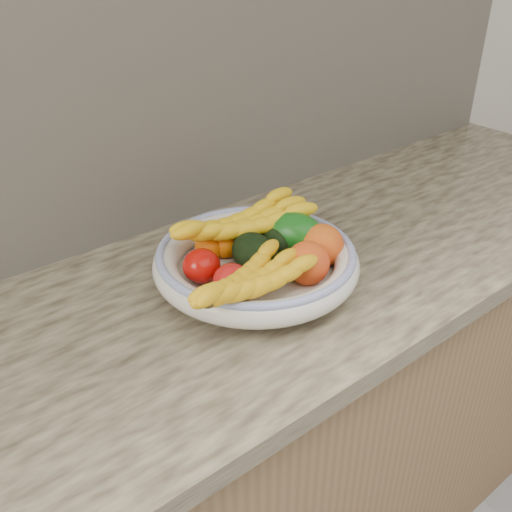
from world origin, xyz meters
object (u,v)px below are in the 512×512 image
(banana_bunch_back, at_px, (242,228))
(green_mango, at_px, (294,234))
(banana_bunch_front, at_px, (249,285))
(fruit_bowl, at_px, (256,261))

(banana_bunch_back, bearing_deg, green_mango, -33.04)
(green_mango, relative_size, banana_bunch_front, 0.45)
(fruit_bowl, bearing_deg, green_mango, -0.69)
(green_mango, distance_m, banana_bunch_back, 0.10)
(green_mango, bearing_deg, banana_bunch_back, 113.14)
(fruit_bowl, bearing_deg, banana_bunch_back, 75.18)
(banana_bunch_back, xyz_separation_m, banana_bunch_front, (-0.11, -0.16, -0.01))
(fruit_bowl, xyz_separation_m, green_mango, (0.09, -0.00, 0.03))
(green_mango, bearing_deg, fruit_bowl, 153.29)
(banana_bunch_back, distance_m, banana_bunch_front, 0.20)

